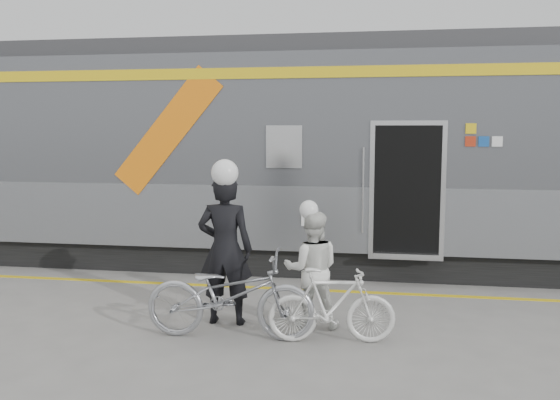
% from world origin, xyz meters
% --- Properties ---
extents(ground, '(90.00, 90.00, 0.00)m').
position_xyz_m(ground, '(0.00, 0.00, 0.00)').
color(ground, slate).
rests_on(ground, ground).
extents(train, '(24.00, 3.17, 4.10)m').
position_xyz_m(train, '(-0.75, 4.19, 2.05)').
color(train, black).
rests_on(train, ground).
extents(safety_strip, '(24.00, 0.12, 0.01)m').
position_xyz_m(safety_strip, '(0.00, 2.15, 0.00)').
color(safety_strip, gold).
rests_on(safety_strip, ground).
extents(man, '(0.74, 0.50, 1.98)m').
position_xyz_m(man, '(-0.97, 0.40, 0.99)').
color(man, black).
rests_on(man, ground).
extents(bicycle_left, '(2.10, 0.80, 1.09)m').
position_xyz_m(bicycle_left, '(-0.77, -0.15, 0.54)').
color(bicycle_left, '#999AA0').
rests_on(bicycle_left, ground).
extents(woman, '(0.80, 0.66, 1.51)m').
position_xyz_m(woman, '(0.16, 0.43, 0.75)').
color(woman, silver).
rests_on(woman, ground).
extents(bicycle_right, '(1.56, 0.62, 0.91)m').
position_xyz_m(bicycle_right, '(0.46, -0.12, 0.46)').
color(bicycle_right, silver).
rests_on(bicycle_right, ground).
extents(helmet_man, '(0.34, 0.34, 0.34)m').
position_xyz_m(helmet_man, '(-0.97, 0.40, 2.15)').
color(helmet_man, white).
rests_on(helmet_man, man).
extents(helmet_woman, '(0.24, 0.24, 0.24)m').
position_xyz_m(helmet_woman, '(0.16, 0.43, 1.63)').
color(helmet_woman, white).
rests_on(helmet_woman, woman).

